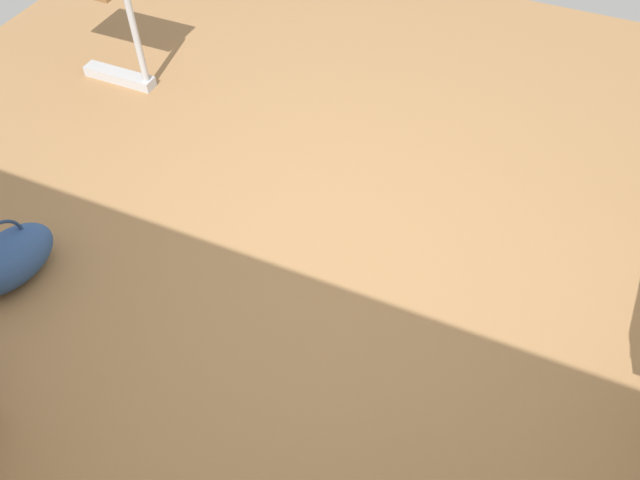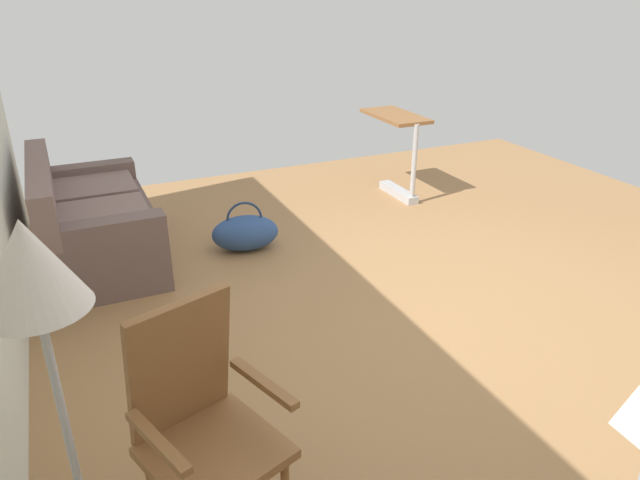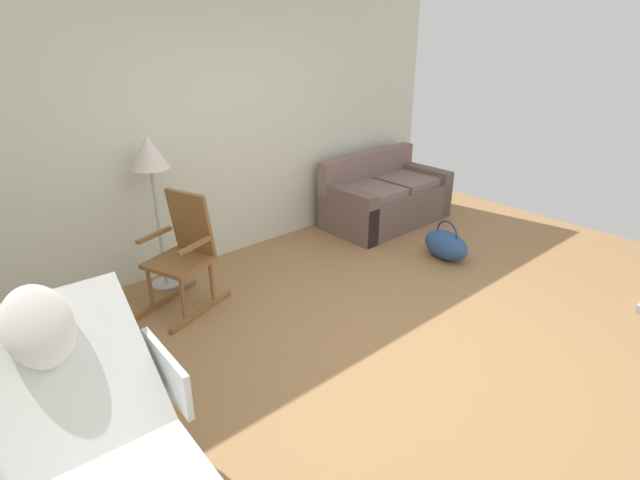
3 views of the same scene
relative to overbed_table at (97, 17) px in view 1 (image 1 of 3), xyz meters
name	(u,v)px [view 1 (image 1 of 3)]	position (x,y,z in m)	size (l,w,h in m)	color
ground_plane	(328,278)	(-2.34, 1.17, -0.53)	(7.46, 7.46, 0.00)	#9E7247
overbed_table	(97,17)	(0.00, 0.00, 0.00)	(0.84, 0.40, 0.84)	#B2B5BA
duffel_bag	(9,259)	(-0.66, 1.87, -0.38)	(0.41, 0.61, 0.43)	#2D4C84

